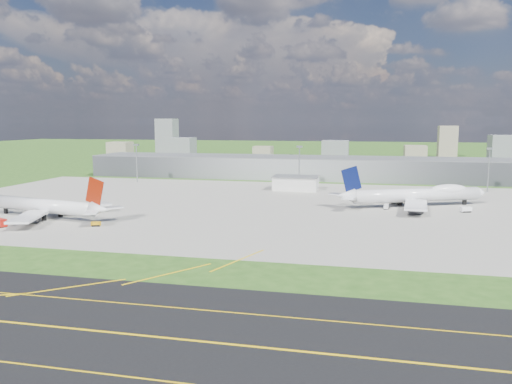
% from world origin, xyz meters
% --- Properties ---
extents(ground, '(1400.00, 1400.00, 0.00)m').
position_xyz_m(ground, '(0.00, 150.00, 0.00)').
color(ground, '#2A5119').
rests_on(ground, ground).
extents(taxiway, '(1400.00, 60.00, 0.06)m').
position_xyz_m(taxiway, '(0.00, -110.00, 0.03)').
color(taxiway, black).
rests_on(taxiway, ground).
extents(apron, '(360.00, 190.00, 0.08)m').
position_xyz_m(apron, '(10.00, 40.00, 0.04)').
color(apron, '#9C9A8E').
rests_on(apron, ground).
extents(terminal, '(300.00, 42.00, 15.00)m').
position_xyz_m(terminal, '(0.00, 165.00, 7.50)').
color(terminal, gray).
rests_on(terminal, ground).
extents(ops_building, '(26.00, 16.00, 8.00)m').
position_xyz_m(ops_building, '(10.00, 100.00, 4.00)').
color(ops_building, silver).
rests_on(ops_building, ground).
extents(mast_west, '(3.50, 2.00, 25.90)m').
position_xyz_m(mast_west, '(-100.00, 115.00, 17.71)').
color(mast_west, gray).
rests_on(mast_west, ground).
extents(mast_center, '(3.50, 2.00, 25.90)m').
position_xyz_m(mast_center, '(10.00, 115.00, 17.71)').
color(mast_center, gray).
rests_on(mast_center, ground).
extents(mast_east, '(3.50, 2.00, 25.90)m').
position_xyz_m(mast_east, '(120.00, 115.00, 17.71)').
color(mast_east, gray).
rests_on(mast_east, ground).
extents(airliner_red_twin, '(68.84, 52.85, 19.05)m').
position_xyz_m(airliner_red_twin, '(-80.88, -10.19, 5.07)').
color(airliner_red_twin, silver).
rests_on(airliner_red_twin, ground).
extents(airliner_blue_quad, '(73.62, 55.83, 20.42)m').
position_xyz_m(airliner_blue_quad, '(75.17, 54.52, 5.67)').
color(airliner_blue_quad, silver).
rests_on(airliner_blue_quad, ground).
extents(fire_truck, '(7.52, 5.16, 3.17)m').
position_xyz_m(fire_truck, '(-88.11, -29.53, 1.58)').
color(fire_truck, red).
rests_on(fire_truck, ground).
extents(tug_yellow, '(4.12, 3.15, 1.81)m').
position_xyz_m(tug_yellow, '(-51.82, -20.51, 0.94)').
color(tug_yellow, orange).
rests_on(tug_yellow, ground).
extents(van_white_near, '(2.52, 4.72, 2.34)m').
position_xyz_m(van_white_near, '(60.72, 44.06, 1.19)').
color(van_white_near, silver).
rests_on(van_white_near, ground).
extents(van_white_far, '(5.43, 3.99, 2.54)m').
position_xyz_m(van_white_far, '(95.55, 43.18, 1.28)').
color(van_white_far, white).
rests_on(van_white_far, ground).
extents(bldg_far_w, '(24.00, 20.00, 18.00)m').
position_xyz_m(bldg_far_w, '(-220.00, 320.00, 9.00)').
color(bldg_far_w, gray).
rests_on(bldg_far_w, ground).
extents(bldg_w, '(28.00, 22.00, 24.00)m').
position_xyz_m(bldg_w, '(-140.00, 300.00, 12.00)').
color(bldg_w, slate).
rests_on(bldg_w, ground).
extents(bldg_cw, '(20.00, 18.00, 14.00)m').
position_xyz_m(bldg_cw, '(-60.00, 340.00, 7.00)').
color(bldg_cw, gray).
rests_on(bldg_cw, ground).
extents(bldg_c, '(26.00, 20.00, 22.00)m').
position_xyz_m(bldg_c, '(20.00, 310.00, 11.00)').
color(bldg_c, slate).
rests_on(bldg_c, ground).
extents(bldg_ce, '(22.00, 24.00, 16.00)m').
position_xyz_m(bldg_ce, '(100.00, 350.00, 8.00)').
color(bldg_ce, gray).
rests_on(bldg_ce, ground).
extents(bldg_e, '(30.00, 22.00, 28.00)m').
position_xyz_m(bldg_e, '(180.00, 320.00, 14.00)').
color(bldg_e, slate).
rests_on(bldg_e, ground).
extents(bldg_tall_w, '(22.00, 20.00, 44.00)m').
position_xyz_m(bldg_tall_w, '(-180.00, 360.00, 22.00)').
color(bldg_tall_w, slate).
rests_on(bldg_tall_w, ground).
extents(bldg_tall_e, '(20.00, 18.00, 36.00)m').
position_xyz_m(bldg_tall_e, '(140.00, 410.00, 18.00)').
color(bldg_tall_e, gray).
rests_on(bldg_tall_e, ground).
extents(tree_far_w, '(7.20, 7.20, 8.80)m').
position_xyz_m(tree_far_w, '(-200.00, 270.00, 5.18)').
color(tree_far_w, '#382314').
rests_on(tree_far_w, ground).
extents(tree_w, '(6.75, 6.75, 8.25)m').
position_xyz_m(tree_w, '(-110.00, 265.00, 4.86)').
color(tree_w, '#382314').
rests_on(tree_w, ground).
extents(tree_c, '(8.10, 8.10, 9.90)m').
position_xyz_m(tree_c, '(-20.00, 280.00, 5.84)').
color(tree_c, '#382314').
rests_on(tree_c, ground).
extents(tree_e, '(7.65, 7.65, 9.35)m').
position_xyz_m(tree_e, '(70.00, 275.00, 5.51)').
color(tree_e, '#382314').
rests_on(tree_e, ground).
extents(tree_far_e, '(6.30, 6.30, 7.70)m').
position_xyz_m(tree_far_e, '(160.00, 285.00, 4.53)').
color(tree_far_e, '#382314').
rests_on(tree_far_e, ground).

